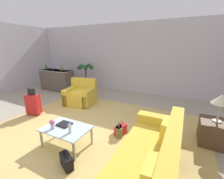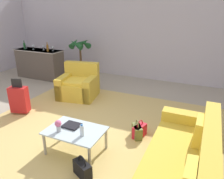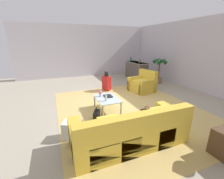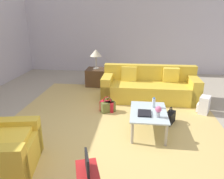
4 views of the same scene
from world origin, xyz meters
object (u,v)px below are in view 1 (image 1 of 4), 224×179
object	(u,v)px
coffee_table	(66,130)
wine_glass_leftmost	(48,67)
couch	(151,165)
wine_glass_right_of_centre	(59,68)
wine_bottle_green	(46,67)
handbag_black	(66,161)
bar_console	(57,80)
wine_glass_left_of_centre	(52,68)
armchair	(81,95)
water_bottle	(70,128)
side_table	(214,133)
potted_palm	(86,74)
handbag_olive	(118,130)
wine_glass_rightmost	(66,69)
wine_bottle_amber	(62,69)
handbag_red	(121,130)
suitcase_red	(33,104)
coffee_table_book	(64,124)
flower_vase	(52,123)
table_lamp	(221,100)

from	to	relation	value
coffee_table	wine_glass_leftmost	world-z (taller)	wine_glass_leftmost
couch	wine_glass_right_of_centre	bearing A→B (deg)	147.55
wine_bottle_green	handbag_black	size ratio (longest dim) A/B	0.84
bar_console	coffee_table	bearing A→B (deg)	-41.53
wine_glass_left_of_centre	wine_glass_right_of_centre	world-z (taller)	same
armchair	wine_glass_left_of_centre	bearing A→B (deg)	159.13
couch	wine_glass_left_of_centre	xyz separation A→B (m)	(-5.49, 3.18, 0.79)
water_bottle	side_table	xyz separation A→B (m)	(2.60, 1.60, -0.26)
bar_console	potted_palm	distance (m)	1.46
handbag_olive	coffee_table	bearing A→B (deg)	-133.10
wine_glass_left_of_centre	wine_glass_rightmost	bearing A→B (deg)	4.67
handbag_olive	wine_glass_right_of_centre	bearing A→B (deg)	151.05
wine_glass_leftmost	wine_bottle_green	distance (m)	0.18
wine_glass_rightmost	wine_bottle_amber	size ratio (longest dim) A/B	0.51
wine_bottle_green	handbag_red	bearing A→B (deg)	-23.36
wine_glass_left_of_centre	suitcase_red	size ratio (longest dim) A/B	0.18
coffee_table_book	flower_vase	bearing A→B (deg)	-112.32
coffee_table	wine_glass_left_of_centre	bearing A→B (deg)	140.19
wine_glass_left_of_centre	wine_glass_rightmost	distance (m)	0.78
wine_glass_left_of_centre	wine_glass_leftmost	bearing A→B (deg)	170.96
armchair	handbag_black	world-z (taller)	armchair
wine_glass_right_of_centre	wine_bottle_green	size ratio (longest dim) A/B	0.51
flower_vase	potted_palm	bearing A→B (deg)	117.22
coffee_table_book	wine_bottle_green	bearing A→B (deg)	144.29
armchair	table_lamp	world-z (taller)	table_lamp
wine_glass_leftmost	handbag_red	size ratio (longest dim) A/B	0.43
wine_glass_right_of_centre	bar_console	bearing A→B (deg)	-167.78
wine_bottle_green	flower_vase	bearing A→B (deg)	-39.74
wine_glass_rightmost	handbag_black	world-z (taller)	wine_glass_rightmost
flower_vase	side_table	xyz separation A→B (m)	(3.02, 1.65, -0.28)
table_lamp	wine_bottle_amber	world-z (taller)	wine_bottle_amber
armchair	wine_bottle_amber	xyz separation A→B (m)	(-1.68, 0.81, 0.80)
wine_glass_rightmost	wine_bottle_amber	bearing A→B (deg)	-115.74
flower_vase	suitcase_red	bearing A→B (deg)	154.47
handbag_red	suitcase_red	bearing A→B (deg)	-176.14
potted_palm	bar_console	bearing A→B (deg)	-155.22
coffee_table	wine_glass_right_of_centre	bearing A→B (deg)	136.45
handbag_red	handbag_olive	bearing A→B (deg)	-148.25
wine_bottle_green	handbag_black	distance (m)	5.68
flower_vase	table_lamp	bearing A→B (deg)	28.65
table_lamp	bar_console	bearing A→B (deg)	165.75
armchair	side_table	size ratio (longest dim) A/B	1.87
potted_palm	water_bottle	bearing A→B (deg)	-57.72
wine_glass_right_of_centre	water_bottle	bearing A→B (deg)	-42.77
bar_console	wine_glass_left_of_centre	bearing A→B (deg)	-174.12
water_bottle	handbag_olive	xyz separation A→B (m)	(0.61, 0.97, -0.39)
coffee_table_book	flower_vase	world-z (taller)	flower_vase
wine_bottle_green	handbag_red	world-z (taller)	wine_bottle_green
side_table	suitcase_red	world-z (taller)	suitcase_red
water_bottle	coffee_table_book	bearing A→B (deg)	150.64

